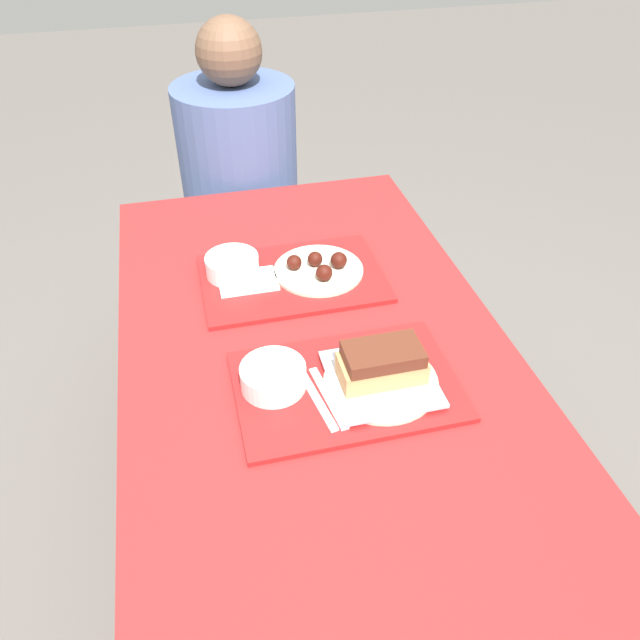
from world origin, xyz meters
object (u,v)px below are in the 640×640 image
bowl_coleslaw_near (273,376)px  tray_near (346,386)px  wings_plate_far (319,268)px  person_seated_across (238,161)px  bowl_coleslaw_far (232,264)px  tray_far (295,278)px  brisket_sandwich_plate (382,371)px

bowl_coleslaw_near → tray_near: bearing=-11.6°
wings_plate_far → person_seated_across: (-0.10, 0.71, -0.03)m
bowl_coleslaw_far → wings_plate_far: size_ratio=0.59×
tray_near → wings_plate_far: wings_plate_far is taller
tray_near → person_seated_across: size_ratio=0.58×
tray_far → brisket_sandwich_plate: (0.09, -0.40, 0.04)m
brisket_sandwich_plate → bowl_coleslaw_far: brisket_sandwich_plate is taller
tray_near → brisket_sandwich_plate: (0.07, -0.01, 0.04)m
brisket_sandwich_plate → bowl_coleslaw_far: (-0.23, 0.44, -0.01)m
brisket_sandwich_plate → person_seated_across: (-0.13, 1.11, -0.05)m
tray_near → brisket_sandwich_plate: brisket_sandwich_plate is taller
bowl_coleslaw_far → wings_plate_far: bearing=-12.0°
brisket_sandwich_plate → bowl_coleslaw_far: bearing=117.6°
tray_far → person_seated_across: person_seated_across is taller
tray_far → bowl_coleslaw_near: size_ratio=3.39×
tray_near → person_seated_across: bearing=93.3°
tray_near → brisket_sandwich_plate: size_ratio=1.93×
brisket_sandwich_plate → person_seated_across: 1.12m
bowl_coleslaw_near → person_seated_across: bearing=85.9°
tray_near → wings_plate_far: size_ratio=2.00×
bowl_coleslaw_near → wings_plate_far: (0.18, 0.36, -0.01)m
wings_plate_far → bowl_coleslaw_far: bearing=168.0°
wings_plate_far → person_seated_across: 0.72m
bowl_coleslaw_far → tray_near: bearing=-68.8°
brisket_sandwich_plate → wings_plate_far: bearing=93.9°
tray_near → bowl_coleslaw_near: bowl_coleslaw_near is taller
tray_near → wings_plate_far: (0.04, 0.39, 0.02)m
wings_plate_far → person_seated_across: bearing=98.1°
tray_near → person_seated_across: person_seated_across is taller
bowl_coleslaw_near → tray_far: bearing=71.9°
tray_near → person_seated_across: 1.10m
bowl_coleslaw_far → wings_plate_far: same height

